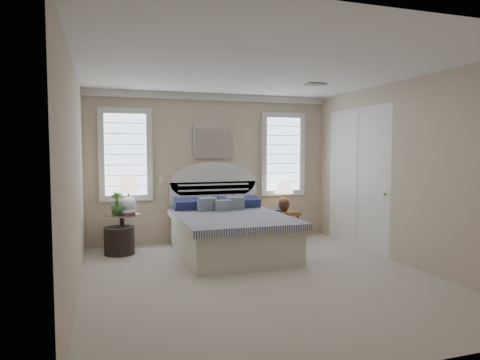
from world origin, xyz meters
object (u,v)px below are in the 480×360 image
object	(u,v)px
side_table_left	(122,229)
lamp_left	(128,191)
bed	(229,230)
nightstand_right	(285,219)
lamp_right	(284,192)
floor_pot	(119,241)

from	to	relation	value
side_table_left	lamp_left	xyz separation A→B (m)	(0.11, -0.03, 0.63)
bed	nightstand_right	bearing A→B (deg)	28.03
nightstand_right	lamp_right	xyz separation A→B (m)	(0.00, 0.05, 0.50)
lamp_left	lamp_right	xyz separation A→B (m)	(2.85, 0.17, -0.13)
side_table_left	lamp_right	world-z (taller)	lamp_right
bed	lamp_right	bearing A→B (deg)	29.55
lamp_left	nightstand_right	bearing A→B (deg)	2.57
floor_pot	side_table_left	bearing A→B (deg)	65.43
lamp_left	side_table_left	bearing A→B (deg)	165.84
side_table_left	floor_pot	distance (m)	0.21
bed	floor_pot	bearing A→B (deg)	164.34
bed	floor_pot	world-z (taller)	bed
bed	side_table_left	size ratio (longest dim) A/B	3.61
lamp_left	floor_pot	bearing A→B (deg)	-151.41
side_table_left	nightstand_right	xyz separation A→B (m)	(2.95, 0.10, -0.00)
side_table_left	floor_pot	world-z (taller)	side_table_left
nightstand_right	floor_pot	world-z (taller)	nightstand_right
side_table_left	nightstand_right	distance (m)	2.95
side_table_left	lamp_right	xyz separation A→B (m)	(2.95, 0.15, 0.50)
side_table_left	nightstand_right	bearing A→B (deg)	1.94
floor_pot	lamp_right	world-z (taller)	lamp_right
bed	lamp_right	distance (m)	1.58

